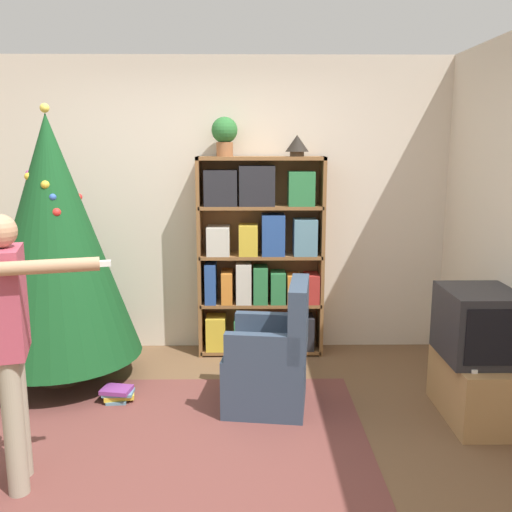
{
  "coord_description": "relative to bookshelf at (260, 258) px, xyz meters",
  "views": [
    {
      "loc": [
        0.35,
        -3.26,
        1.86
      ],
      "look_at": [
        0.4,
        0.82,
        1.05
      ],
      "focal_mm": 40.0,
      "sensor_mm": 36.0,
      "label": 1
    }
  ],
  "objects": [
    {
      "name": "standing_person",
      "position": [
        -1.35,
        -2.02,
        0.02
      ],
      "size": [
        0.7,
        0.45,
        1.51
      ],
      "rotation": [
        0.0,
        0.0,
        -1.31
      ],
      "color": "#9E937F",
      "rests_on": "ground_plane"
    },
    {
      "name": "television",
      "position": [
        1.44,
        -1.27,
        -0.2
      ],
      "size": [
        0.47,
        0.55,
        0.47
      ],
      "color": "#28282D",
      "rests_on": "tv_stand"
    },
    {
      "name": "area_rug",
      "position": [
        -0.67,
        -1.55,
        -0.87
      ],
      "size": [
        2.66,
        1.87,
        0.01
      ],
      "color": "brown",
      "rests_on": "ground_plane"
    },
    {
      "name": "table_lamp",
      "position": [
        0.31,
        0.01,
        0.98
      ],
      "size": [
        0.2,
        0.2,
        0.18
      ],
      "color": "#473828",
      "rests_on": "bookshelf"
    },
    {
      "name": "potted_plant",
      "position": [
        -0.3,
        0.01,
        1.07
      ],
      "size": [
        0.22,
        0.22,
        0.33
      ],
      "color": "#935B38",
      "rests_on": "bookshelf"
    },
    {
      "name": "christmas_tree",
      "position": [
        -1.58,
        -0.6,
        0.28
      ],
      "size": [
        1.26,
        1.26,
        2.15
      ],
      "color": "#4C3323",
      "rests_on": "ground_plane"
    },
    {
      "name": "armchair",
      "position": [
        0.06,
        -1.08,
        -0.55
      ],
      "size": [
        0.64,
        0.63,
        0.92
      ],
      "rotation": [
        0.0,
        0.0,
        -1.7
      ],
      "color": "#334256",
      "rests_on": "ground_plane"
    },
    {
      "name": "bookshelf",
      "position": [
        0.0,
        0.0,
        0.0
      ],
      "size": [
        1.1,
        0.29,
        1.75
      ],
      "color": "brown",
      "rests_on": "ground_plane"
    },
    {
      "name": "wall_back",
      "position": [
        -0.44,
        0.22,
        0.43
      ],
      "size": [
        8.0,
        0.1,
        2.6
      ],
      "color": "beige",
      "rests_on": "ground_plane"
    },
    {
      "name": "ground_plane",
      "position": [
        -0.44,
        -1.64,
        -0.87
      ],
      "size": [
        14.0,
        14.0,
        0.0
      ],
      "primitive_type": "plane",
      "color": "brown"
    },
    {
      "name": "book_pile_near_tree",
      "position": [
        -1.06,
        -1.0,
        -0.81
      ],
      "size": [
        0.25,
        0.19,
        0.11
      ],
      "color": "#5B899E",
      "rests_on": "ground_plane"
    },
    {
      "name": "game_remote",
      "position": [
        1.32,
        -1.49,
        -0.42
      ],
      "size": [
        0.04,
        0.12,
        0.02
      ],
      "color": "white",
      "rests_on": "tv_stand"
    },
    {
      "name": "tv_stand",
      "position": [
        1.44,
        -1.27,
        -0.65
      ],
      "size": [
        0.41,
        0.75,
        0.43
      ],
      "color": "tan",
      "rests_on": "ground_plane"
    }
  ]
}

